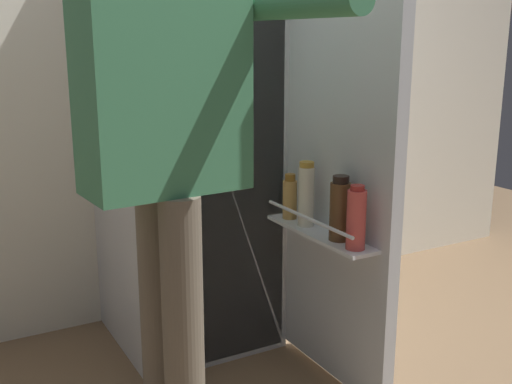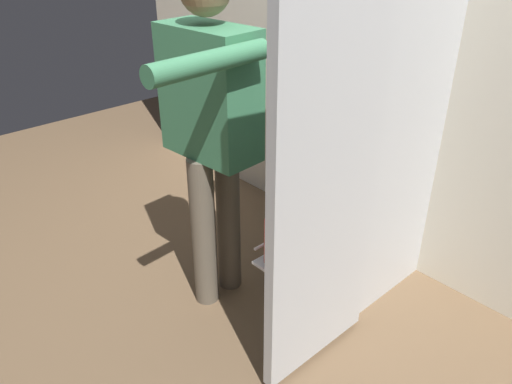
# 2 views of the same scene
# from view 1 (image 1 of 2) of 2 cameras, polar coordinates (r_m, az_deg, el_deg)

# --- Properties ---
(kitchen_wall) EXTENTS (4.40, 0.10, 2.48)m
(kitchen_wall) POSITION_cam_1_polar(r_m,az_deg,el_deg) (2.76, -9.78, 14.14)
(kitchen_wall) COLOR silver
(kitchen_wall) RESTS_ON ground_plane
(refrigerator) EXTENTS (0.64, 1.19, 1.70)m
(refrigerator) POSITION_cam_1_polar(r_m,az_deg,el_deg) (2.43, -5.71, 5.09)
(refrigerator) COLOR silver
(refrigerator) RESTS_ON ground_plane
(person) EXTENTS (0.57, 0.74, 1.61)m
(person) POSITION_cam_1_polar(r_m,az_deg,el_deg) (1.75, -8.17, 5.42)
(person) COLOR #665B4C
(person) RESTS_ON ground_plane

